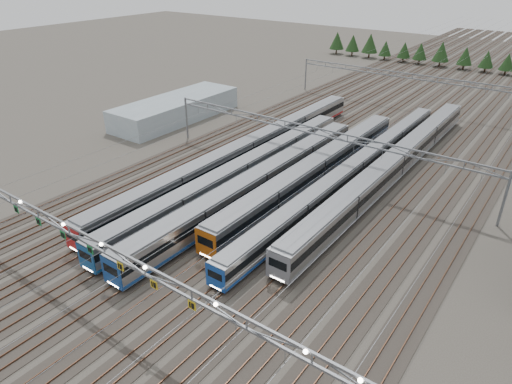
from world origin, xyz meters
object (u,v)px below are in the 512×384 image
Objects in this scene: train_a at (246,151)px; train_e at (355,170)px; train_f at (394,165)px; gantry_near at (103,251)px; gantry_mid at (315,136)px; gantry_far at (412,80)px; train_c at (258,183)px; train_b at (240,173)px; train_d at (316,170)px; west_shed at (176,109)px.

train_a reaches higher than train_e.
gantry_near is at bearing -103.78° from train_f.
gantry_mid is 1.00× the size of gantry_far.
train_c is at bearing -126.80° from train_f.
gantry_near is at bearing -85.50° from train_c.
gantry_mid is (6.75, 10.59, 4.23)m from train_b.
gantry_far is at bearing 98.78° from train_e.
train_f is at bearing -73.94° from gantry_far.
train_b is 4.75m from train_c.
train_d is at bearing 63.49° from train_c.
train_d is (4.50, 9.02, 0.05)m from train_c.
train_b is 17.98m from train_e.
gantry_far is (6.75, 55.59, 4.23)m from train_b.
train_a is 1.29× the size of train_c.
train_b is 0.98× the size of gantry_near.
train_d is (9.00, 7.49, 0.16)m from train_b.
west_shed is at bearing 128.78° from gantry_near.
train_e is 1.01× the size of train_f.
train_c is at bearing -116.51° from train_d.
train_c reaches higher than train_a.
gantry_mid and gantry_far have the same top height.
train_b is 56.15m from gantry_far.
west_shed reaches higher than train_e.
gantry_far is 1.88× the size of west_shed.
gantry_far is at bearing 76.84° from train_a.
train_c is 0.79× the size of train_f.
train_b is 1.08× the size of train_d.
west_shed reaches higher than train_b.
train_e is (18.00, 4.38, -0.30)m from train_a.
train_a is 1.22× the size of train_b.
train_d is 1.71× the size of west_shed.
gantry_near is (6.70, -29.53, 4.93)m from train_b.
train_a is 13.50m from train_d.
gantry_near reaches higher than gantry_mid.
train_d is 0.77× the size of train_f.
train_b is at bearing 161.25° from train_c.
gantry_near reaches higher than west_shed.
train_f is 49.14m from west_shed.
train_e is 8.18m from gantry_mid.
train_c is 12.99m from gantry_mid.
train_f is at bearing 45.91° from train_e.
gantry_far is at bearing 89.97° from gantry_near.
gantry_near is (-6.80, -41.40, 5.14)m from train_e.
gantry_far is (2.25, 57.11, 4.11)m from train_c.
west_shed is (-35.63, 19.09, 0.02)m from train_c.
train_c is at bearing -28.18° from west_shed.
west_shed is (-44.63, 5.69, 0.35)m from train_e.
train_d is 0.91× the size of gantry_far.
train_b is 13.25m from gantry_mid.
train_a is at bearing 106.84° from gantry_near.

